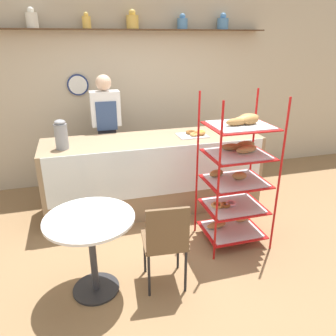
# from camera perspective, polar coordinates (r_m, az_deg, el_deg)

# --- Properties ---
(ground_plane) EXTENTS (14.00, 14.00, 0.00)m
(ground_plane) POSITION_cam_1_polar(r_m,az_deg,el_deg) (3.63, 1.63, -13.97)
(ground_plane) COLOR olive
(back_wall) EXTENTS (10.00, 0.30, 2.70)m
(back_wall) POSITION_cam_1_polar(r_m,az_deg,el_deg) (5.09, -5.70, 13.23)
(back_wall) COLOR beige
(back_wall) RESTS_ON ground_plane
(display_counter) EXTENTS (2.74, 0.78, 0.95)m
(display_counter) POSITION_cam_1_polar(r_m,az_deg,el_deg) (4.27, -2.48, -0.88)
(display_counter) COLOR #937A5B
(display_counter) RESTS_ON ground_plane
(pastry_rack) EXTENTS (0.68, 0.58, 1.63)m
(pastry_rack) POSITION_cam_1_polar(r_m,az_deg,el_deg) (3.50, 11.83, -0.91)
(pastry_rack) COLOR #B71414
(pastry_rack) RESTS_ON ground_plane
(person_worker) EXTENTS (0.39, 0.23, 1.68)m
(person_worker) POSITION_cam_1_polar(r_m,az_deg,el_deg) (4.59, -10.59, 6.28)
(person_worker) COLOR #282833
(person_worker) RESTS_ON ground_plane
(cafe_table) EXTENTS (0.75, 0.75, 0.75)m
(cafe_table) POSITION_cam_1_polar(r_m,az_deg,el_deg) (2.89, -13.26, -11.50)
(cafe_table) COLOR #262628
(cafe_table) RESTS_ON ground_plane
(cafe_chair) EXTENTS (0.42, 0.42, 0.86)m
(cafe_chair) POSITION_cam_1_polar(r_m,az_deg,el_deg) (2.86, -0.37, -12.15)
(cafe_chair) COLOR black
(cafe_chair) RESTS_ON ground_plane
(coffee_carafe) EXTENTS (0.14, 0.14, 0.34)m
(coffee_carafe) POSITION_cam_1_polar(r_m,az_deg,el_deg) (3.86, -18.11, 5.52)
(coffee_carafe) COLOR gray
(coffee_carafe) RESTS_ON display_counter
(donut_tray_counter) EXTENTS (0.37, 0.29, 0.05)m
(donut_tray_counter) POSITION_cam_1_polar(r_m,az_deg,el_deg) (4.24, 4.71, 5.94)
(donut_tray_counter) COLOR silver
(donut_tray_counter) RESTS_ON display_counter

